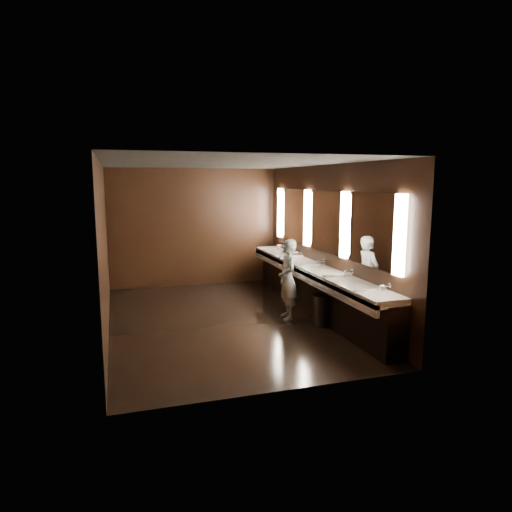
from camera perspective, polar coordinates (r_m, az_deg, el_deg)
The scene contains 10 objects.
floor at distance 8.41m, azimuth -4.05°, elevation -7.95°, with size 6.00×6.00×0.00m, color black.
ceiling at distance 8.04m, azimuth -4.29°, elevation 11.48°, with size 4.00×6.00×0.02m, color #2D2D2B.
wall_back at distance 11.03m, azimuth -7.73°, elevation 3.54°, with size 4.00×0.02×2.80m, color black.
wall_front at distance 5.27m, azimuth 3.29°, elevation -2.66°, with size 4.00×0.02×2.80m, color black.
wall_left at distance 7.90m, azimuth -18.43°, elevation 0.89°, with size 0.02×6.00×2.80m, color black.
wall_right at distance 8.78m, azimuth 8.66°, elevation 2.05°, with size 0.02×6.00×2.80m, color black.
sink_counter at distance 8.85m, azimuth 7.31°, elevation -3.81°, with size 0.55×5.40×1.01m.
mirror_band at distance 8.73m, azimuth 8.60°, elevation 4.33°, with size 0.06×5.03×1.15m.
person at distance 8.32m, azimuth 3.99°, elevation -2.92°, with size 0.54×0.35×1.47m, color #94B4DD.
trash_bin at distance 8.11m, azimuth 8.23°, elevation -6.69°, with size 0.35×0.35×0.54m, color black.
Camera 1 is at (-1.82, -7.83, 2.49)m, focal length 32.00 mm.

